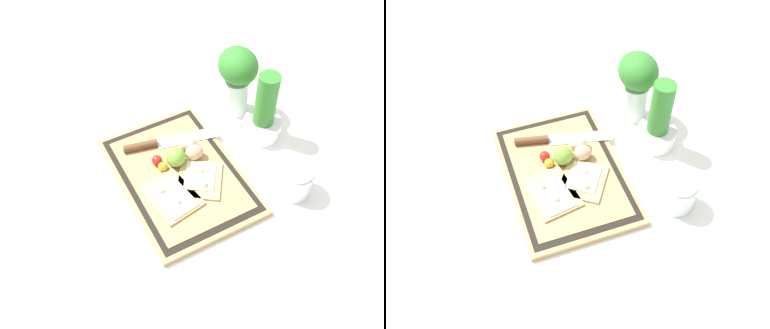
% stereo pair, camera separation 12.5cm
% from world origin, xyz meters
% --- Properties ---
extents(ground_plane, '(6.00, 6.00, 0.00)m').
position_xyz_m(ground_plane, '(0.00, 0.00, 0.00)').
color(ground_plane, white).
extents(cutting_board, '(0.46, 0.32, 0.02)m').
position_xyz_m(cutting_board, '(0.00, 0.00, 0.01)').
color(cutting_board, tan).
rests_on(cutting_board, ground_plane).
extents(pizza_slice_near, '(0.17, 0.14, 0.02)m').
position_xyz_m(pizza_slice_near, '(0.06, -0.06, 0.03)').
color(pizza_slice_near, tan).
rests_on(pizza_slice_near, cutting_board).
extents(pizza_slice_far, '(0.17, 0.17, 0.02)m').
position_xyz_m(pizza_slice_far, '(0.05, 0.04, 0.03)').
color(pizza_slice_far, tan).
rests_on(pizza_slice_far, cutting_board).
extents(knife, '(0.09, 0.29, 0.02)m').
position_xyz_m(knife, '(-0.13, -0.01, 0.03)').
color(knife, silver).
rests_on(knife, cutting_board).
extents(egg_brown, '(0.04, 0.05, 0.04)m').
position_xyz_m(egg_brown, '(-0.03, 0.06, 0.04)').
color(egg_brown, tan).
rests_on(egg_brown, cutting_board).
extents(egg_pink, '(0.04, 0.05, 0.04)m').
position_xyz_m(egg_pink, '(-0.07, 0.07, 0.04)').
color(egg_pink, beige).
rests_on(egg_pink, cutting_board).
extents(lime, '(0.06, 0.06, 0.06)m').
position_xyz_m(lime, '(-0.04, 0.01, 0.05)').
color(lime, '#70A838').
rests_on(lime, cutting_board).
extents(cherry_tomato_red, '(0.03, 0.03, 0.03)m').
position_xyz_m(cherry_tomato_red, '(-0.06, -0.04, 0.04)').
color(cherry_tomato_red, red).
rests_on(cherry_tomato_red, cutting_board).
extents(cherry_tomato_yellow, '(0.03, 0.03, 0.03)m').
position_xyz_m(cherry_tomato_yellow, '(-0.03, -0.03, 0.03)').
color(cherry_tomato_yellow, gold).
rests_on(cherry_tomato_yellow, cutting_board).
extents(herb_pot, '(0.11, 0.11, 0.23)m').
position_xyz_m(herb_pot, '(-0.03, 0.30, 0.08)').
color(herb_pot, white).
rests_on(herb_pot, ground_plane).
extents(sauce_jar, '(0.10, 0.10, 0.09)m').
position_xyz_m(sauce_jar, '(0.18, 0.25, 0.04)').
color(sauce_jar, silver).
rests_on(sauce_jar, ground_plane).
extents(herb_glass, '(0.13, 0.12, 0.23)m').
position_xyz_m(herb_glass, '(-0.17, 0.28, 0.14)').
color(herb_glass, silver).
rests_on(herb_glass, ground_plane).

